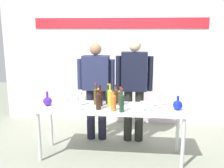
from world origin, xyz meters
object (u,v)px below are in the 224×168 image
wine_bottle_8 (108,96)px  wine_glass_right_0 (162,99)px  wine_glass_left_5 (84,98)px  decanter_blue_left (48,101)px  presenter_left (96,85)px  wine_glass_right_1 (149,105)px  wine_bottle_0 (120,97)px  display_table (111,111)px  wine_glass_left_4 (80,94)px  presenter_right (134,84)px  wine_bottle_6 (113,102)px  wine_bottle_2 (110,97)px  wine_glass_left_3 (79,104)px  wine_glass_left_1 (71,95)px  wine_glass_left_2 (76,99)px  wine_bottle_7 (122,102)px  wine_bottle_3 (116,95)px  wine_glass_right_5 (156,102)px  wine_glass_right_3 (152,100)px  wine_glass_right_2 (142,104)px  wine_glass_right_4 (156,98)px  decanter_blue_right (178,105)px  wine_bottle_1 (98,100)px  wine_glass_left_0 (63,96)px  wine_bottle_4 (96,96)px  wine_bottle_5 (100,97)px

wine_bottle_8 → wine_glass_right_0: size_ratio=2.24×
wine_glass_left_5 → decanter_blue_left: bearing=-168.2°
presenter_left → wine_glass_right_1: (0.86, -0.75, -0.09)m
decanter_blue_left → wine_bottle_0: bearing=7.5°
display_table → wine_glass_left_4: (-0.51, 0.23, 0.18)m
presenter_right → wine_bottle_6: bearing=-108.9°
display_table → wine_bottle_2: wine_bottle_2 is taller
wine_bottle_8 → wine_glass_left_3: 0.53m
wine_bottle_0 → wine_glass_left_1: (-0.77, 0.08, -0.01)m
presenter_left → wine_glass_left_2: (-0.18, -0.65, -0.07)m
wine_glass_left_3 → decanter_blue_left: bearing=160.5°
wine_bottle_7 → display_table: bearing=128.9°
wine_bottle_3 → wine_glass_left_5: wine_bottle_3 is taller
wine_glass_left_2 → wine_glass_right_5: wine_glass_left_2 is taller
wine_glass_right_3 → wine_glass_left_5: bearing=179.8°
wine_glass_left_3 → wine_glass_right_2: bearing=4.9°
display_table → presenter_right: (0.32, 0.60, 0.28)m
wine_bottle_6 → wine_glass_left_3: (-0.47, -0.05, -0.03)m
decanter_blue_left → wine_glass_right_5: 1.58m
wine_bottle_2 → wine_glass_right_3: 0.61m
wine_bottle_0 → wine_glass_left_1: bearing=173.8°
wine_bottle_6 → wine_glass_right_4: bearing=27.3°
presenter_left → wine_glass_right_1: bearing=-41.1°
wine_bottle_7 → wine_glass_right_0: size_ratio=2.39×
wine_bottle_6 → wine_glass_left_4: (-0.56, 0.40, -0.01)m
wine_glass_right_0 → display_table: bearing=-169.2°
decanter_blue_right → wine_glass_right_1: 0.41m
decanter_blue_right → wine_glass_right_3: decanter_blue_right is taller
wine_glass_right_0 → wine_glass_right_5: 0.20m
wine_bottle_1 → wine_glass_left_0: 0.69m
decanter_blue_right → wine_glass_left_0: bearing=172.2°
wine_bottle_4 → wine_glass_left_4: size_ratio=2.07×
wine_bottle_3 → wine_glass_right_5: bearing=-22.3°
wine_glass_right_4 → wine_glass_left_2: bearing=-171.0°
decanter_blue_left → wine_glass_left_2: 0.43m
wine_bottle_5 → wine_glass_right_5: bearing=-5.0°
presenter_right → decanter_blue_right: bearing=-45.9°
display_table → wine_glass_right_4: 0.69m
presenter_right → wine_glass_left_4: presenter_right is taller
display_table → wine_glass_right_1: (0.54, -0.15, 0.16)m
presenter_left → wine_bottle_6: bearing=-64.3°
wine_bottle_1 → wine_bottle_2: bearing=48.4°
wine_glass_right_3 → wine_glass_right_2: bearing=-124.1°
wine_bottle_6 → wine_glass_left_5: bearing=153.2°
wine_bottle_6 → wine_bottle_7: bearing=-20.3°
wine_bottle_2 → wine_bottle_8: bearing=107.3°
wine_glass_right_3 → wine_glass_right_0: bearing=27.0°
presenter_left → wine_glass_right_5: size_ratio=11.92×
wine_bottle_2 → wine_glass_right_4: 0.67m
display_table → decanter_blue_left: bearing=-177.5°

